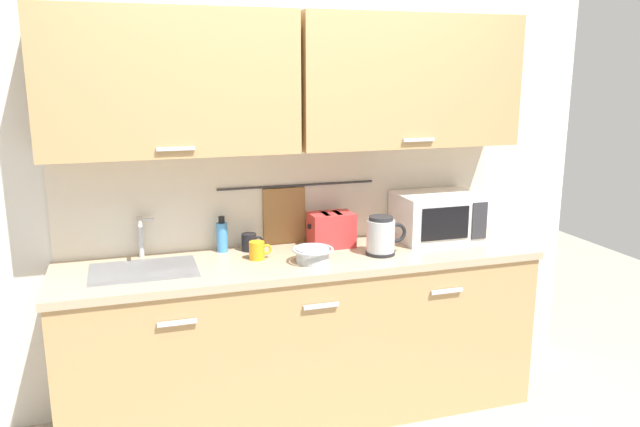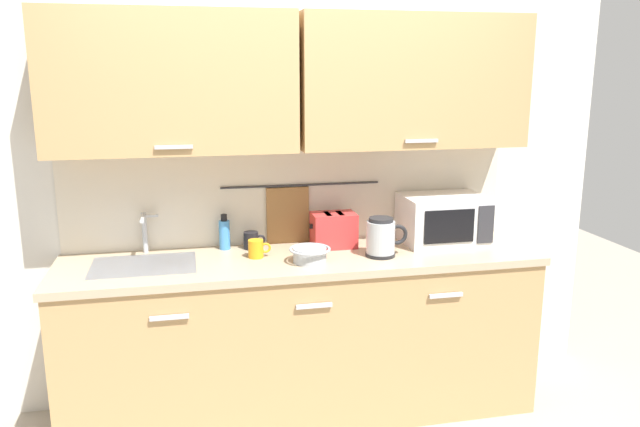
{
  "view_description": "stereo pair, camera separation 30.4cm",
  "coord_description": "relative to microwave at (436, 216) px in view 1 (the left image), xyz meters",
  "views": [
    {
      "loc": [
        -0.87,
        -2.73,
        1.86
      ],
      "look_at": [
        0.1,
        0.33,
        1.12
      ],
      "focal_mm": 35.02,
      "sensor_mm": 36.0,
      "label": 1
    },
    {
      "loc": [
        -0.58,
        -2.81,
        1.86
      ],
      "look_at": [
        0.1,
        0.33,
        1.12
      ],
      "focal_mm": 35.02,
      "sensor_mm": 36.0,
      "label": 2
    }
  ],
  "objects": [
    {
      "name": "back_wall_assembly",
      "position": [
        -0.84,
        0.12,
        0.49
      ],
      "size": [
        3.7,
        0.41,
        2.5
      ],
      "color": "silver",
      "rests_on": "ground"
    },
    {
      "name": "mug_near_sink",
      "position": [
        -1.07,
        -0.08,
        -0.09
      ],
      "size": [
        0.12,
        0.08,
        0.09
      ],
      "color": "orange",
      "rests_on": "counter_unit"
    },
    {
      "name": "electric_kettle",
      "position": [
        -0.43,
        -0.19,
        -0.03
      ],
      "size": [
        0.23,
        0.16,
        0.21
      ],
      "color": "black",
      "rests_on": "counter_unit"
    },
    {
      "name": "sink_faucet",
      "position": [
        -1.65,
        0.12,
        0.01
      ],
      "size": [
        0.09,
        0.17,
        0.22
      ],
      "color": "#B2B5BA",
      "rests_on": "counter_unit"
    },
    {
      "name": "toaster",
      "position": [
        -0.63,
        0.04,
        -0.04
      ],
      "size": [
        0.26,
        0.17,
        0.19
      ],
      "color": "red",
      "rests_on": "counter_unit"
    },
    {
      "name": "mug_by_kettle",
      "position": [
        -1.08,
        0.09,
        -0.09
      ],
      "size": [
        0.12,
        0.08,
        0.09
      ],
      "color": "black",
      "rests_on": "counter_unit"
    },
    {
      "name": "mixing_bowl",
      "position": [
        -0.82,
        -0.22,
        -0.09
      ],
      "size": [
        0.21,
        0.21,
        0.08
      ],
      "color": "#A5ADB7",
      "rests_on": "counter_unit"
    },
    {
      "name": "microwave",
      "position": [
        0.0,
        0.0,
        0.0
      ],
      "size": [
        0.46,
        0.35,
        0.27
      ],
      "color": "white",
      "rests_on": "counter_unit"
    },
    {
      "name": "dish_soap_bottle",
      "position": [
        -1.23,
        0.12,
        -0.05
      ],
      "size": [
        0.06,
        0.06,
        0.2
      ],
      "color": "#3F8CD8",
      "rests_on": "counter_unit"
    },
    {
      "name": "counter_unit",
      "position": [
        -0.85,
        -0.11,
        -0.58
      ],
      "size": [
        2.53,
        0.64,
        0.9
      ],
      "color": "tan",
      "rests_on": "ground"
    }
  ]
}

